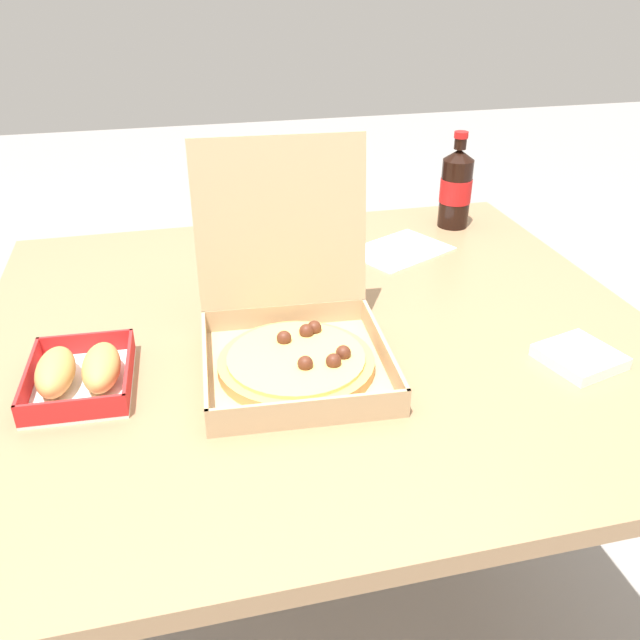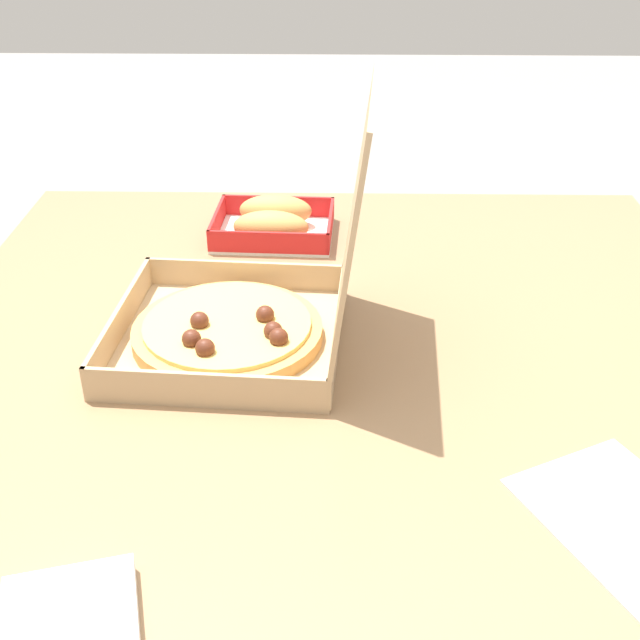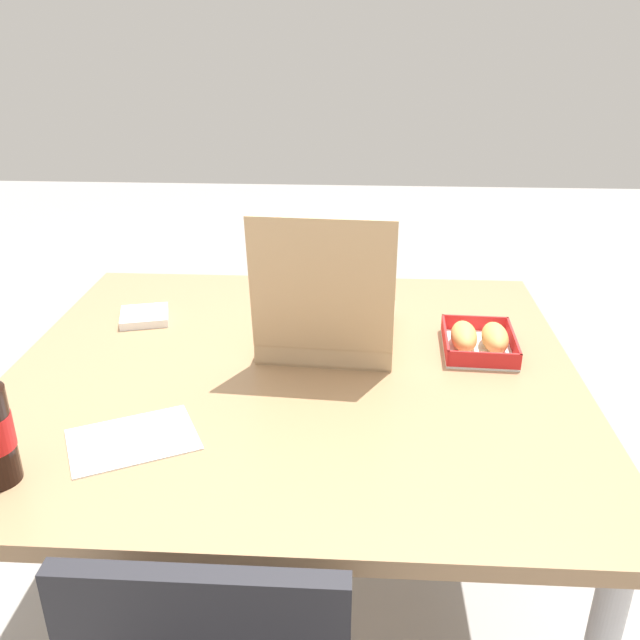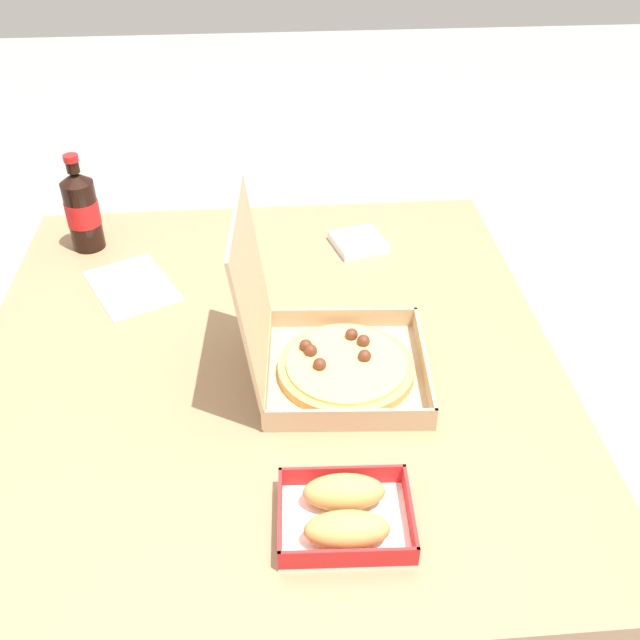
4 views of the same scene
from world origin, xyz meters
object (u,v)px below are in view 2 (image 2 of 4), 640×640
bread_side_box (273,222)px  paper_menu (632,525)px  pizza_box_open (249,312)px  napkin_pile (69,624)px

bread_side_box → paper_menu: (0.64, 0.38, -0.02)m
bread_side_box → paper_menu: 0.75m
pizza_box_open → bread_side_box: size_ratio=1.73×
paper_menu → bread_side_box: bearing=-175.9°
paper_menu → pizza_box_open: bearing=-155.7°
bread_side_box → napkin_pile: bread_side_box is taller
napkin_pile → pizza_box_open: bearing=166.5°
pizza_box_open → napkin_pile: bearing=-13.5°
bread_side_box → paper_menu: bread_side_box is taller
napkin_pile → bread_side_box: bearing=171.6°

